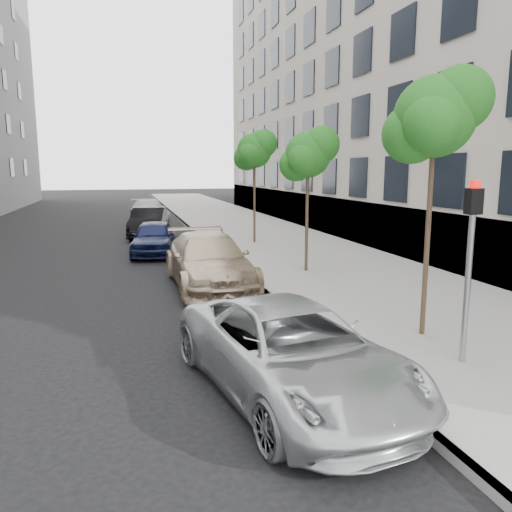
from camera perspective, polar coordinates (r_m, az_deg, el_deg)
name	(u,v)px	position (r m, az deg, el deg)	size (l,w,h in m)	color
ground	(295,390)	(7.99, 4.45, -15.05)	(160.00, 160.00, 0.00)	black
sidewalk	(233,222)	(31.72, -2.66, 3.94)	(6.40, 72.00, 0.14)	gray
curb	(183,223)	(31.20, -8.29, 3.75)	(0.15, 72.00, 0.14)	#9E9B93
tree_near	(436,117)	(10.11, 19.88, 14.76)	(1.81, 1.61, 5.08)	#38281C
tree_mid	(309,154)	(15.87, 6.05, 11.47)	(1.75, 1.55, 4.54)	#38281C
tree_far	(255,150)	(22.07, -0.12, 11.97)	(1.81, 1.61, 4.92)	#38281C
signal_pole	(470,251)	(8.86, 23.27, 0.54)	(0.25, 0.19, 3.04)	#939699
minivan	(292,351)	(7.59, 4.09, -10.82)	(2.27, 4.91, 1.37)	#B8BBBD
suv	(209,261)	(14.39, -5.38, -0.56)	(2.13, 5.23, 1.52)	tan
sedan_blue	(154,238)	(20.21, -11.58, 2.07)	(1.60, 3.99, 1.36)	#101637
sedan_black	(149,223)	(25.45, -12.17, 3.75)	(1.55, 4.44, 1.46)	black
sedan_rear	(149,212)	(32.00, -12.13, 4.98)	(2.05, 5.05, 1.47)	#95969C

